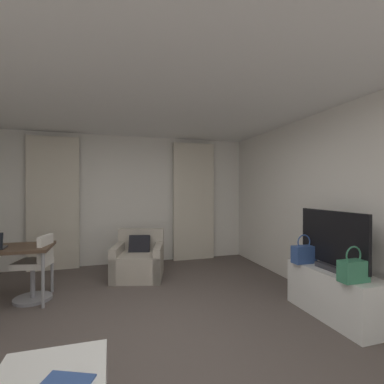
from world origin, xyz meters
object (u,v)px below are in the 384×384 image
at_px(armchair, 139,261).
at_px(desk_chair, 36,271).
at_px(handbag_secondary, 353,270).
at_px(tv_flatscreen, 332,242).
at_px(handbag_primary, 304,254).
at_px(tv_console, 334,294).

relative_size(armchair, desk_chair, 1.13).
bearing_deg(handbag_secondary, armchair, 127.03).
relative_size(desk_chair, tv_flatscreen, 0.88).
height_order(armchair, handbag_primary, handbag_primary).
relative_size(tv_console, handbag_secondary, 3.13).
relative_size(armchair, tv_console, 0.87).
relative_size(desk_chair, tv_console, 0.76).
xyz_separation_m(tv_console, handbag_primary, (-0.13, 0.37, 0.40)).
height_order(tv_flatscreen, handbag_primary, tv_flatscreen).
bearing_deg(tv_console, handbag_secondary, -109.20).
bearing_deg(tv_flatscreen, tv_console, -90.00).
height_order(tv_console, handbag_secondary, handbag_secondary).
bearing_deg(tv_flatscreen, desk_chair, 156.34).
bearing_deg(armchair, tv_flatscreen, -46.02).
bearing_deg(handbag_secondary, tv_flatscreen, 72.26).
xyz_separation_m(desk_chair, tv_console, (3.50, -1.57, -0.11)).
distance_m(armchair, desk_chair, 1.57).
bearing_deg(armchair, tv_console, -46.47).
distance_m(handbag_primary, handbag_secondary, 0.75).
xyz_separation_m(armchair, tv_console, (2.06, -2.17, 0.01)).
bearing_deg(tv_console, handbag_primary, 109.94).
xyz_separation_m(tv_flatscreen, handbag_secondary, (-0.13, -0.42, -0.21)).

